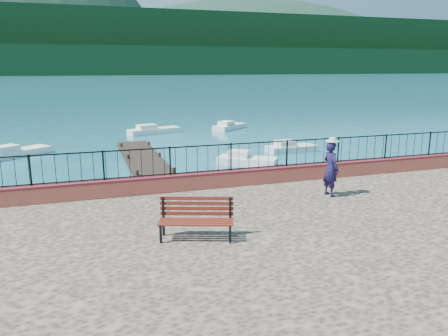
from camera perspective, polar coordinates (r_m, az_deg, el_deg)
ground at (r=13.10m, az=7.57°, el=-11.41°), size 2000.00×2000.00×0.00m
parapet at (r=15.83m, az=1.93°, el=-1.24°), size 28.00×0.46×0.58m
railing at (r=15.65m, az=1.95°, el=1.47°), size 27.00×0.05×0.95m
dock at (r=23.52m, az=-9.71°, el=0.00°), size 2.00×16.00×0.30m
far_forest at (r=310.75m, az=-17.76°, el=13.19°), size 900.00×60.00×18.00m
foothills at (r=371.09m, az=-18.06°, el=15.07°), size 900.00×120.00×44.00m
companion_hill at (r=613.57m, az=3.37°, el=12.60°), size 448.00×384.00×180.00m
park_bench at (r=10.99m, az=-3.64°, el=-7.72°), size 1.95×1.18×1.03m
person at (r=14.82m, az=13.77°, el=-0.11°), size 0.51×0.71×1.83m
hat at (r=14.64m, az=13.97°, el=3.61°), size 0.44×0.44×0.12m
boat_0 at (r=18.78m, az=-19.75°, el=-3.15°), size 4.07×3.27×0.80m
boat_1 at (r=24.59m, az=3.04°, el=1.34°), size 3.46×2.92×0.80m
boat_2 at (r=28.59m, az=8.83°, el=2.87°), size 3.30×1.47×0.80m
boat_3 at (r=29.65m, az=-25.65°, el=2.09°), size 4.17×3.67×0.80m
boat_4 at (r=36.68m, az=-9.10°, el=5.11°), size 4.52×2.43×0.80m
boat_5 at (r=38.63m, az=0.73°, el=5.67°), size 3.61×3.21×0.80m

